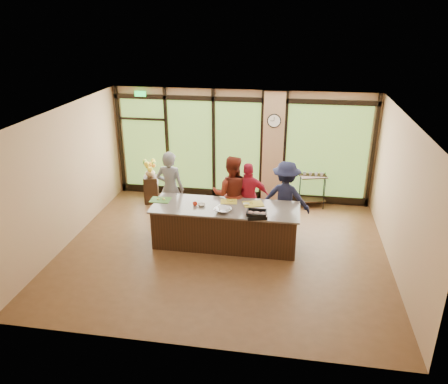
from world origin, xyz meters
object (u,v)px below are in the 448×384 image
(flower_stand, at_px, (151,190))
(bar_cart, at_px, (312,186))
(cook_left, at_px, (170,189))
(roasting_pan, at_px, (257,216))
(cook_right, at_px, (286,198))
(island_base, at_px, (225,226))

(flower_stand, relative_size, bar_cart, 0.78)
(cook_left, xyz_separation_m, bar_cart, (3.39, 1.69, -0.36))
(cook_left, height_order, bar_cart, cook_left)
(roasting_pan, bearing_deg, bar_cart, 51.74)
(cook_right, bearing_deg, cook_left, 11.06)
(cook_right, relative_size, flower_stand, 2.37)
(cook_left, bearing_deg, island_base, 157.57)
(flower_stand, height_order, bar_cart, bar_cart)
(roasting_pan, height_order, bar_cart, roasting_pan)
(island_base, height_order, roasting_pan, roasting_pan)
(island_base, relative_size, flower_stand, 4.19)
(cook_left, bearing_deg, flower_stand, -48.24)
(roasting_pan, bearing_deg, cook_left, 136.14)
(cook_right, bearing_deg, roasting_pan, 75.81)
(roasting_pan, relative_size, flower_stand, 0.54)
(cook_left, relative_size, roasting_pan, 4.69)
(island_base, relative_size, cook_right, 1.77)
(bar_cart, bearing_deg, flower_stand, 169.86)
(roasting_pan, distance_m, bar_cart, 3.15)
(island_base, relative_size, cook_left, 1.66)
(cook_right, height_order, flower_stand, cook_right)
(island_base, height_order, bar_cart, bar_cart)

